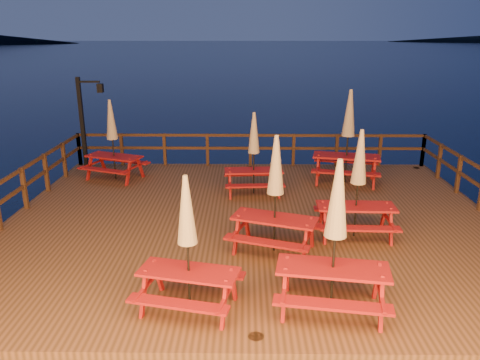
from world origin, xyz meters
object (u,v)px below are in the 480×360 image
Objects in this scene: lamp_post at (86,114)px; picnic_table_1 at (275,193)px; picnic_table_0 at (335,235)px; picnic_table_2 at (348,135)px.

lamp_post is 8.55m from picnic_table_1.
picnic_table_1 is (-0.81, 2.16, -0.05)m from picnic_table_0.
picnic_table_0 is at bearing -50.09° from picnic_table_1.
picnic_table_1 is (5.83, -6.24, -0.51)m from lamp_post.
lamp_post is at bearing 152.42° from picnic_table_1.
picnic_table_1 is at bearing -46.94° from lamp_post.
lamp_post is 1.17× the size of picnic_table_0.
picnic_table_2 is (1.61, 6.85, 0.12)m from picnic_table_0.
picnic_table_2 reaches higher than picnic_table_1.
picnic_table_2 is (2.43, 4.69, 0.17)m from picnic_table_1.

